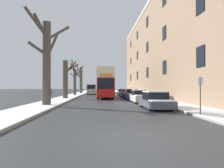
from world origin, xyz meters
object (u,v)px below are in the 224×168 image
object	(u,v)px
bare_tree_left_1	(66,78)
pedestrian_left_sidewalk	(49,94)
parked_car_3	(126,93)
oncoming_van	(92,89)
parked_car_4	(122,92)
street_sign_post	(200,94)
bare_tree_left_2	(75,80)
parked_car_0	(155,101)
parked_car_2	(131,94)
parked_car_1	(140,97)
bare_tree_left_0	(46,59)
bare_tree_left_3	(81,79)
double_decker_bus	(105,82)

from	to	relation	value
bare_tree_left_1	pedestrian_left_sidewalk	xyz separation A→B (m)	(-0.15, -8.90, -2.05)
parked_car_3	oncoming_van	distance (m)	13.87
parked_car_4	street_sign_post	bearing A→B (deg)	-87.18
bare_tree_left_2	parked_car_4	distance (m)	9.92
parked_car_0	parked_car_4	xyz separation A→B (m)	(-0.00, 23.61, 0.01)
parked_car_2	parked_car_4	world-z (taller)	parked_car_2
parked_car_1	parked_car_2	xyz separation A→B (m)	(-0.00, 6.00, 0.01)
bare_tree_left_0	parked_car_1	xyz separation A→B (m)	(9.34, 3.86, -3.62)
parked_car_0	oncoming_van	world-z (taller)	oncoming_van
bare_tree_left_3	parked_car_3	xyz separation A→B (m)	(9.43, -18.34, -3.11)
parked_car_0	parked_car_3	distance (m)	18.17
parked_car_3	oncoming_van	bearing A→B (deg)	117.25
double_decker_bus	parked_car_0	distance (m)	16.76
bare_tree_left_1	bare_tree_left_3	size ratio (longest dim) A/B	0.79
bare_tree_left_0	street_sign_post	bearing A→B (deg)	-33.34
parked_car_3	double_decker_bus	bearing A→B (deg)	-152.30
street_sign_post	parked_car_2	bearing A→B (deg)	94.69
bare_tree_left_2	parked_car_3	xyz separation A→B (m)	(9.51, -6.53, -2.60)
bare_tree_left_1	parked_car_4	distance (m)	14.08
bare_tree_left_3	parked_car_0	xyz separation A→B (m)	(9.43, -36.51, -3.11)
bare_tree_left_2	parked_car_4	world-z (taller)	bare_tree_left_2
bare_tree_left_3	oncoming_van	size ratio (longest dim) A/B	1.37
bare_tree_left_3	street_sign_post	bearing A→B (deg)	-75.24
parked_car_3	parked_car_4	xyz separation A→B (m)	(-0.00, 5.44, 0.01)
bare_tree_left_3	parked_car_0	size ratio (longest dim) A/B	1.60
parked_car_0	parked_car_2	distance (m)	12.37
oncoming_van	street_sign_post	distance (m)	35.88
pedestrian_left_sidewalk	oncoming_van	bearing A→B (deg)	110.98
bare_tree_left_0	bare_tree_left_1	xyz separation A→B (m)	(-0.07, 10.91, -1.24)
bare_tree_left_1	street_sign_post	size ratio (longest dim) A/B	2.45
parked_car_1	parked_car_2	distance (m)	6.00
parked_car_2	parked_car_3	world-z (taller)	parked_car_2
parked_car_1	bare_tree_left_3	bearing A→B (deg)	107.37
parked_car_4	oncoming_van	bearing A→B (deg)	132.69
bare_tree_left_0	parked_car_4	distance (m)	23.36
parked_car_0	parked_car_1	bearing A→B (deg)	90.00
double_decker_bus	street_sign_post	distance (m)	21.43
bare_tree_left_1	parked_car_1	size ratio (longest dim) A/B	1.38
oncoming_van	street_sign_post	world-z (taller)	street_sign_post
parked_car_1	street_sign_post	distance (m)	11.03
double_decker_bus	parked_car_2	xyz separation A→B (m)	(3.67, -3.88, -1.90)
street_sign_post	pedestrian_left_sidewalk	bearing A→B (deg)	140.37
double_decker_bus	oncoming_van	distance (m)	14.56
double_decker_bus	parked_car_1	bearing A→B (deg)	-69.60
parked_car_4	oncoming_van	xyz separation A→B (m)	(-6.35, 6.88, 0.60)
bare_tree_left_3	double_decker_bus	size ratio (longest dim) A/B	0.68
double_decker_bus	bare_tree_left_2	bearing A→B (deg)	124.61
street_sign_post	double_decker_bus	bearing A→B (deg)	103.68
parked_car_3	street_sign_post	world-z (taller)	street_sign_post
bare_tree_left_3	bare_tree_left_1	bearing A→B (deg)	-89.96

